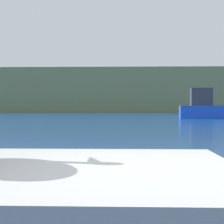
% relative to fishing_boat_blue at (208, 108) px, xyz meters
% --- Properties ---
extents(hillside_backdrop, '(140.00, 10.80, 7.55)m').
position_rel_fishing_boat_blue_xyz_m(hillside_backdrop, '(-7.19, 33.91, 2.79)').
color(hillside_backdrop, '#6B7A51').
rests_on(hillside_backdrop, ground).
extents(fishing_boat_blue, '(5.52, 1.68, 4.69)m').
position_rel_fishing_boat_blue_xyz_m(fishing_boat_blue, '(0.00, 0.00, 0.00)').
color(fishing_boat_blue, blue).
rests_on(fishing_boat_blue, ground).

